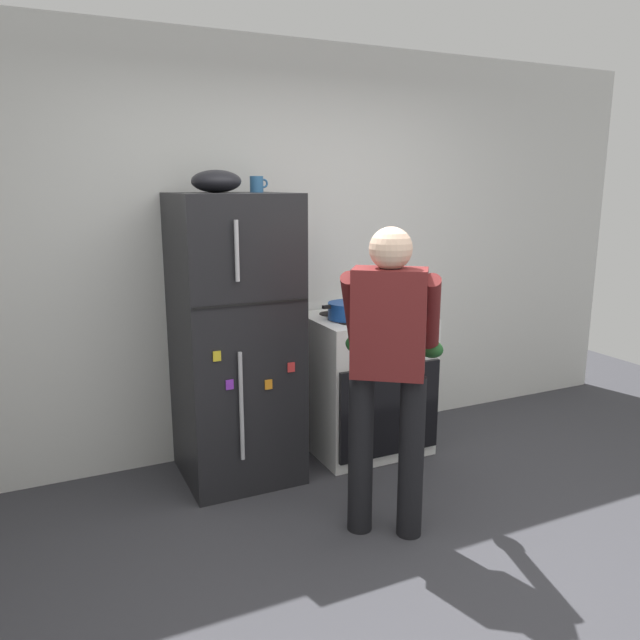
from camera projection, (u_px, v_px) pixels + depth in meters
ground at (438, 601)px, 2.71m from camera, size 8.00×8.00×0.00m
kitchen_wall_back at (274, 252)px, 4.14m from camera, size 6.00×0.10×2.70m
refrigerator at (235, 339)px, 3.74m from camera, size 0.68×0.72×1.75m
stove_range at (365, 383)px, 4.20m from camera, size 0.76×0.67×0.94m
person_cook at (389, 356)px, 3.08m from camera, size 0.65×0.68×1.60m
red_pot at (348, 311)px, 3.98m from camera, size 0.36×0.26×0.11m
coffee_mug at (257, 184)px, 3.66m from camera, size 0.11×0.08×0.10m
pepper_mill at (389, 295)px, 4.39m from camera, size 0.05×0.05×0.16m
mixing_bowl at (216, 181)px, 3.50m from camera, size 0.28×0.28×0.13m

